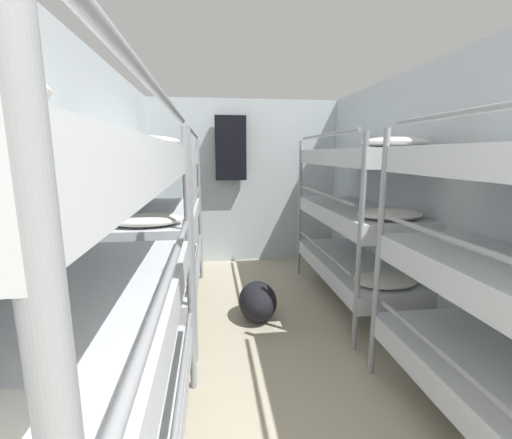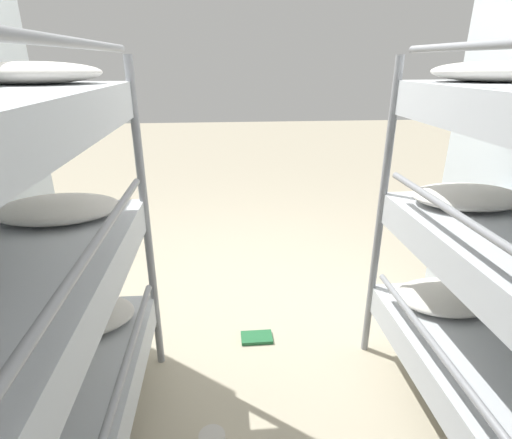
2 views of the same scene
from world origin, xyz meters
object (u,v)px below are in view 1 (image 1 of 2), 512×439
Objects in this scene: bunk_stack_left_far at (160,219)px; bunk_stack_right_far at (356,214)px; bunk_stack_left_near at (72,332)px; hanging_coat at (231,148)px; duffel_bag at (258,301)px.

bunk_stack_left_far is 1.00× the size of bunk_stack_right_far.
bunk_stack_left_near is 3.92m from hanging_coat.
bunk_stack_left_far is 1.27m from duffel_bag.
bunk_stack_left_near is at bearing -132.67° from bunk_stack_right_far.
bunk_stack_left_far is (0.00, 2.20, 0.00)m from bunk_stack_left_near.
bunk_stack_left_far is 2.14× the size of hanging_coat.
hanging_coat reaches higher than bunk_stack_left_near.
hanging_coat reaches higher than bunk_stack_left_far.
duffel_bag is at bearing 64.38° from bunk_stack_left_near.
bunk_stack_left_far is 1.90m from hanging_coat.
hanging_coat is (-1.23, 1.58, 0.70)m from bunk_stack_right_far.
bunk_stack_left_far is at bearing -116.78° from hanging_coat.
bunk_stack_left_near is at bearing -115.62° from duffel_bag.
bunk_stack_left_near reaches higher than duffel_bag.
duffel_bag is 2.37m from hanging_coat.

